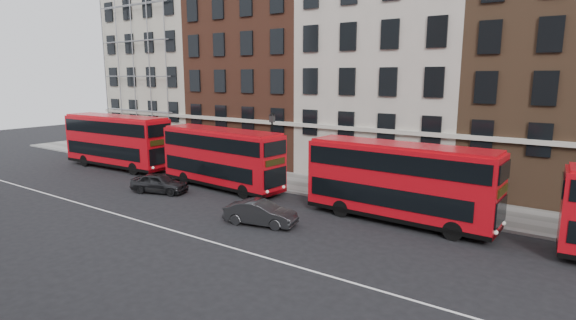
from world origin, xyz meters
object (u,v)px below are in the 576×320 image
Objects in this scene: bus_b at (221,157)px; bus_c at (399,180)px; bus_a at (116,140)px; car_front at (261,213)px; car_rear at (159,183)px.

bus_c is (13.38, -0.00, 0.06)m from bus_b.
bus_a reaches higher than bus_b.
bus_a is at bearing -178.31° from bus_c.
car_front is at bearing -16.14° from bus_a.
bus_a reaches higher than bus_c.
car_front is (-5.93, -4.82, -1.71)m from bus_c.
bus_b is 9.03m from car_front.
bus_b reaches higher than car_front.
bus_c is 7.83m from car_front.
car_rear is (9.93, -3.51, -1.80)m from bus_a.
car_front is (20.00, -4.82, -1.83)m from bus_a.
bus_b is 13.38m from bus_c.
bus_a reaches higher than car_rear.
car_rear is (-16.00, -3.51, -1.69)m from bus_c.
bus_c is at bearing -95.67° from car_rear.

